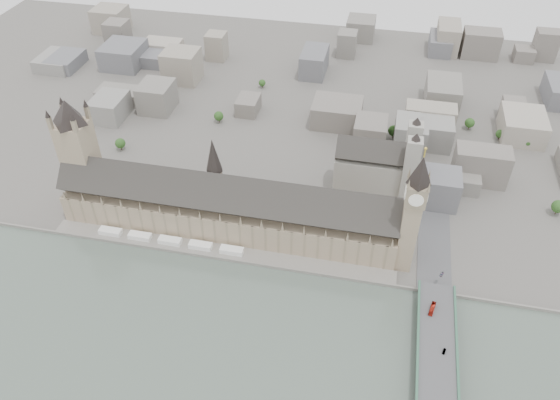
% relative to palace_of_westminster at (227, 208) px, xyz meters
% --- Properties ---
extents(ground, '(900.00, 900.00, 0.00)m').
position_rel_palace_of_westminster_xyz_m(ground, '(0.00, -19.70, -22.71)').
color(ground, '#595651').
rests_on(ground, ground).
extents(embankment_wall, '(600.00, 1.50, 3.00)m').
position_rel_palace_of_westminster_xyz_m(embankment_wall, '(0.00, -34.70, -21.21)').
color(embankment_wall, gray).
rests_on(embankment_wall, ground).
extents(river_terrace, '(270.00, 15.00, 2.00)m').
position_rel_palace_of_westminster_xyz_m(river_terrace, '(0.00, -27.20, -21.71)').
color(river_terrace, gray).
rests_on(river_terrace, ground).
extents(terrace_tents, '(118.00, 7.00, 4.00)m').
position_rel_palace_of_westminster_xyz_m(terrace_tents, '(-40.00, -26.70, -18.71)').
color(terrace_tents, white).
rests_on(terrace_tents, river_terrace).
extents(palace_of_westminster, '(265.00, 40.73, 55.44)m').
position_rel_palace_of_westminster_xyz_m(palace_of_westminster, '(0.00, 0.00, 0.00)').
color(palace_of_westminster, gray).
rests_on(palace_of_westminster, ground).
extents(elizabeth_tower, '(17.00, 17.00, 107.50)m').
position_rel_palace_of_westminster_xyz_m(elizabeth_tower, '(138.00, -11.70, 35.38)').
color(elizabeth_tower, gray).
rests_on(elizabeth_tower, ground).
extents(victoria_tower, '(30.00, 30.00, 100.00)m').
position_rel_palace_of_westminster_xyz_m(victoria_tower, '(-122.00, 6.30, 32.50)').
color(victoria_tower, gray).
rests_on(victoria_tower, ground).
extents(central_tower, '(13.00, 13.00, 48.00)m').
position_rel_palace_of_westminster_xyz_m(central_tower, '(-10.00, 6.30, 35.21)').
color(central_tower, '#86755C').
rests_on(central_tower, ground).
extents(westminster_bridge, '(25.00, 325.00, 10.25)m').
position_rel_palace_of_westminster_xyz_m(westminster_bridge, '(162.00, -107.20, -17.58)').
color(westminster_bridge, '#474749').
rests_on(westminster_bridge, ground).
extents(westminster_abbey, '(68.00, 36.00, 64.00)m').
position_rel_palace_of_westminster_xyz_m(westminster_abbey, '(110.92, 75.30, 2.38)').
color(westminster_abbey, '#9C988C').
rests_on(westminster_abbey, ground).
extents(city_skyline_inland, '(720.00, 360.00, 38.00)m').
position_rel_palace_of_westminster_xyz_m(city_skyline_inland, '(0.00, 225.30, -3.71)').
color(city_skyline_inland, gray).
rests_on(city_skyline_inland, ground).
extents(park_trees, '(110.00, 30.00, 15.00)m').
position_rel_palace_of_westminster_xyz_m(park_trees, '(-10.00, 40.30, -15.21)').
color(park_trees, '#234318').
rests_on(park_trees, ground).
extents(red_bus_north, '(5.16, 11.83, 3.21)m').
position_rel_palace_of_westminster_xyz_m(red_bus_north, '(158.66, -58.51, -10.85)').
color(red_bus_north, '#AE2113').
rests_on(red_bus_north, westminster_bridge).
extents(car_silver, '(2.61, 4.64, 1.45)m').
position_rel_palace_of_westminster_xyz_m(car_silver, '(166.09, -90.37, -11.73)').
color(car_silver, gray).
rests_on(car_silver, westminster_bridge).
extents(car_approach, '(3.45, 4.83, 1.30)m').
position_rel_palace_of_westminster_xyz_m(car_approach, '(165.24, -25.06, -11.81)').
color(car_approach, gray).
rests_on(car_approach, westminster_bridge).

